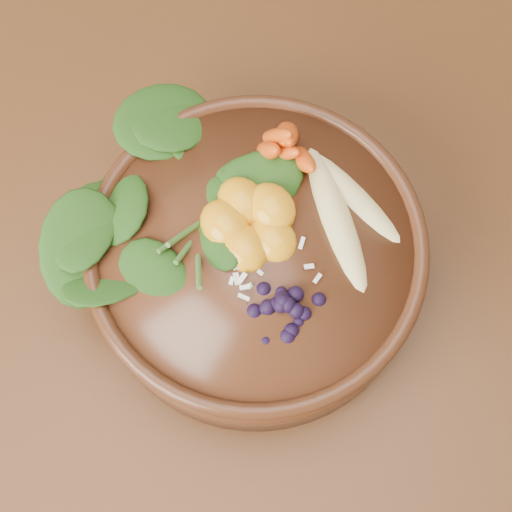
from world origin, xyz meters
TOP-DOWN VIEW (x-y plane):
  - ground at (0.00, 0.00)m, footprint 4.00×4.00m
  - dining_table at (0.00, 0.00)m, footprint 1.60×0.90m
  - stoneware_bowl at (0.00, -0.13)m, footprint 0.36×0.36m
  - kale_heap at (-0.03, -0.06)m, footprint 0.23×0.22m
  - carrot_cluster at (0.08, -0.06)m, footprint 0.08×0.08m
  - banana_halves at (0.09, -0.15)m, footprint 0.09×0.17m
  - mandarin_cluster at (0.01, -0.11)m, footprint 0.11×0.11m
  - blueberry_pile at (-0.01, -0.19)m, footprint 0.16×0.13m
  - coconut_flakes at (0.00, -0.15)m, footprint 0.11×0.09m

SIDE VIEW (x-z plane):
  - ground at x=0.00m, z-range 0.00..0.00m
  - dining_table at x=0.00m, z-range 0.28..1.03m
  - stoneware_bowl at x=0.00m, z-range 0.75..0.83m
  - coconut_flakes at x=0.00m, z-range 0.83..0.84m
  - banana_halves at x=0.09m, z-range 0.83..0.86m
  - mandarin_cluster at x=0.01m, z-range 0.83..0.87m
  - blueberry_pile at x=-0.01m, z-range 0.83..0.87m
  - kale_heap at x=-0.03m, z-range 0.83..0.88m
  - carrot_cluster at x=0.08m, z-range 0.83..0.92m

